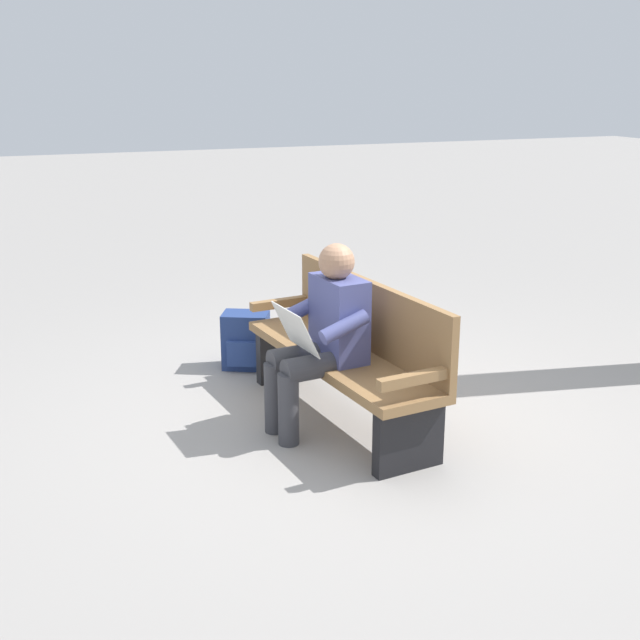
# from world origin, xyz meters

# --- Properties ---
(ground_plane) EXTENTS (40.00, 40.00, 0.00)m
(ground_plane) POSITION_xyz_m (0.00, 0.00, 0.00)
(ground_plane) COLOR gray
(bench_near) EXTENTS (1.84, 0.66, 0.90)m
(bench_near) POSITION_xyz_m (0.01, -0.07, 0.46)
(bench_near) COLOR olive
(bench_near) RESTS_ON ground
(person_seated) EXTENTS (0.60, 0.60, 1.18)m
(person_seated) POSITION_xyz_m (-0.10, 0.15, 0.63)
(person_seated) COLOR #474C84
(person_seated) RESTS_ON ground
(backpack) EXTENTS (0.38, 0.41, 0.43)m
(backpack) POSITION_xyz_m (1.15, 0.27, 0.21)
(backpack) COLOR navy
(backpack) RESTS_ON ground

